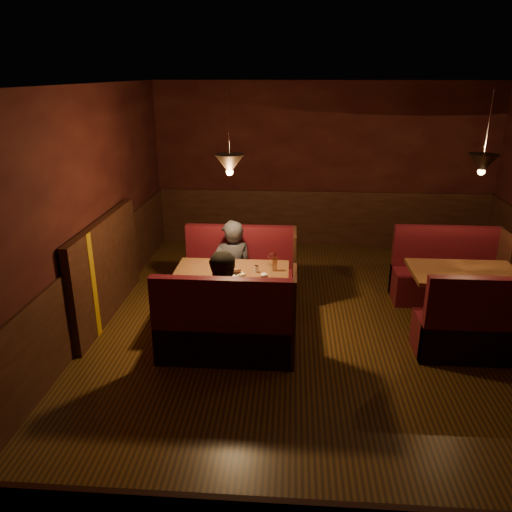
# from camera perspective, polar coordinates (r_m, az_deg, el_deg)

# --- Properties ---
(room) EXTENTS (6.02, 7.02, 2.92)m
(room) POSITION_cam_1_polar(r_m,az_deg,el_deg) (5.81, 6.71, 0.27)
(room) COLOR #2F1F0E
(room) RESTS_ON ground
(main_table) EXTENTS (1.39, 0.84, 0.97)m
(main_table) POSITION_cam_1_polar(r_m,az_deg,el_deg) (6.15, -2.66, -3.21)
(main_table) COLOR #563116
(main_table) RESTS_ON ground
(main_bench_far) EXTENTS (1.53, 0.55, 1.04)m
(main_bench_far) POSITION_cam_1_polar(r_m,az_deg,el_deg) (6.96, -1.74, -2.47)
(main_bench_far) COLOR #560C15
(main_bench_far) RESTS_ON ground
(main_bench_near) EXTENTS (1.53, 0.55, 1.04)m
(main_bench_near) POSITION_cam_1_polar(r_m,az_deg,el_deg) (5.55, -3.41, -8.76)
(main_bench_near) COLOR #560C15
(main_bench_near) RESTS_ON ground
(second_table) EXTENTS (1.31, 0.84, 0.74)m
(second_table) POSITION_cam_1_polar(r_m,az_deg,el_deg) (6.68, 22.62, -3.13)
(second_table) COLOR #563116
(second_table) RESTS_ON ground
(second_bench_far) EXTENTS (1.44, 0.54, 1.03)m
(second_bench_far) POSITION_cam_1_polar(r_m,az_deg,el_deg) (7.46, 20.86, -2.31)
(second_bench_far) COLOR #560C15
(second_bench_far) RESTS_ON ground
(second_bench_near) EXTENTS (1.44, 0.54, 1.03)m
(second_bench_near) POSITION_cam_1_polar(r_m,az_deg,el_deg) (6.12, 24.78, -7.89)
(second_bench_near) COLOR #560C15
(second_bench_near) RESTS_ON ground
(diner_a) EXTENTS (0.65, 0.53, 1.55)m
(diner_a) POSITION_cam_1_polar(r_m,az_deg,el_deg) (6.68, -2.79, 0.59)
(diner_a) COLOR #2C2C31
(diner_a) RESTS_ON ground
(diner_b) EXTENTS (0.86, 0.73, 1.53)m
(diner_b) POSITION_cam_1_polar(r_m,az_deg,el_deg) (5.57, -3.37, -3.69)
(diner_b) COLOR black
(diner_b) RESTS_ON ground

